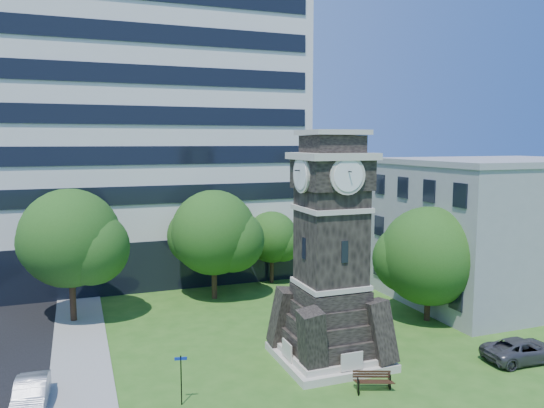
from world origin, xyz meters
name	(u,v)px	position (x,y,z in m)	size (l,w,h in m)	color
ground	(292,385)	(0.00, 0.00, 0.00)	(160.00, 160.00, 0.00)	#2D5F1B
sidewalk	(81,372)	(-9.50, 5.00, 0.03)	(3.00, 70.00, 0.06)	gray
clock_tower	(331,264)	(3.00, 2.00, 5.28)	(5.40, 5.40, 12.22)	beige
office_tall	(147,112)	(-3.20, 25.84, 14.22)	(26.20, 15.11, 28.60)	silver
office_low	(499,229)	(19.97, 8.00, 5.21)	(15.20, 12.20, 10.40)	#949799
car_street_mid	(31,395)	(-11.59, 1.88, 0.63)	(1.34, 3.85, 1.27)	#9A9CA1
car_east_lot	(523,350)	(12.59, -1.71, 0.61)	(2.02, 4.39, 1.22)	#434347
park_bench	(373,380)	(3.37, -1.85, 0.49)	(1.79, 0.48, 0.92)	black
street_sign	(181,374)	(-5.35, -0.09, 1.43)	(0.55, 0.05, 2.28)	black
tree_nw	(72,241)	(-9.76, 13.41, 5.28)	(7.00, 6.36, 8.68)	#332114
tree_nc	(215,235)	(0.11, 15.14, 4.79)	(6.91, 6.28, 8.13)	#332114
tree_ne	(272,239)	(5.64, 17.81, 3.69)	(4.65, 4.23, 5.96)	#332114
tree_east	(430,258)	(11.95, 5.51, 4.13)	(7.04, 6.40, 7.50)	#332114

